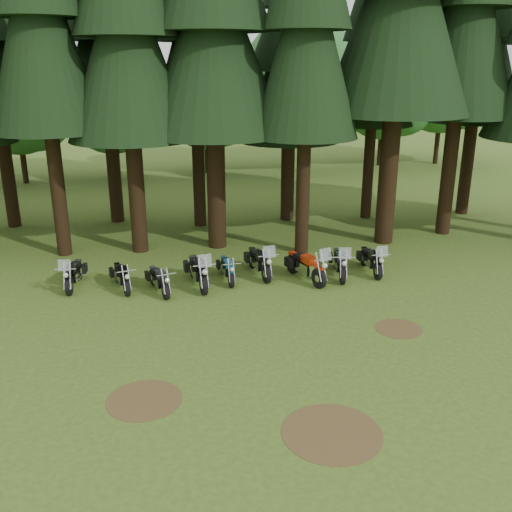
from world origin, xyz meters
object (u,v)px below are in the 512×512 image
at_px(motorcycle_3, 198,272).
at_px(motorcycle_7, 340,264).
at_px(motorcycle_6, 306,267).
at_px(motorcycle_8, 371,261).
at_px(motorcycle_1, 122,277).
at_px(motorcycle_0, 74,275).
at_px(motorcycle_5, 259,263).
at_px(motorcycle_2, 159,281).
at_px(motorcycle_4, 227,270).

xyz_separation_m(motorcycle_3, motorcycle_7, (5.25, 0.04, -0.03)).
bearing_deg(motorcycle_6, motorcycle_8, -11.01).
bearing_deg(motorcycle_6, motorcycle_1, 157.86).
bearing_deg(motorcycle_0, motorcycle_5, 5.82).
height_order(motorcycle_2, motorcycle_5, motorcycle_5).
xyz_separation_m(motorcycle_0, motorcycle_3, (4.34, -0.68, 0.06)).
relative_size(motorcycle_7, motorcycle_8, 1.07).
distance_m(motorcycle_6, motorcycle_7, 1.37).
xyz_separation_m(motorcycle_1, motorcycle_3, (2.66, -0.21, 0.09)).
distance_m(motorcycle_1, motorcycle_4, 3.75).
xyz_separation_m(motorcycle_1, motorcycle_7, (7.91, -0.17, 0.07)).
bearing_deg(motorcycle_4, motorcycle_5, 10.60).
bearing_deg(motorcycle_2, motorcycle_3, -2.50).
bearing_deg(motorcycle_3, motorcycle_5, 8.09).
height_order(motorcycle_5, motorcycle_6, motorcycle_6).
relative_size(motorcycle_1, motorcycle_3, 0.81).
bearing_deg(motorcycle_4, motorcycle_1, 178.64).
bearing_deg(motorcycle_6, motorcycle_3, 158.72).
bearing_deg(motorcycle_7, motorcycle_1, -170.75).
relative_size(motorcycle_4, motorcycle_8, 0.91).
bearing_deg(motorcycle_1, motorcycle_4, -12.45).
bearing_deg(motorcycle_6, motorcycle_0, 155.32).
relative_size(motorcycle_2, motorcycle_3, 0.80).
height_order(motorcycle_0, motorcycle_8, motorcycle_0).
xyz_separation_m(motorcycle_3, motorcycle_5, (2.33, 0.65, -0.02)).
bearing_deg(motorcycle_8, motorcycle_5, 175.22).
xyz_separation_m(motorcycle_7, motorcycle_8, (1.29, 0.15, -0.03)).
height_order(motorcycle_2, motorcycle_8, motorcycle_8).
bearing_deg(motorcycle_7, motorcycle_0, -173.30).
height_order(motorcycle_2, motorcycle_3, motorcycle_3).
bearing_deg(motorcycle_3, motorcycle_7, -7.12).
height_order(motorcycle_0, motorcycle_3, motorcycle_3).
bearing_deg(motorcycle_4, motorcycle_0, 173.11).
xyz_separation_m(motorcycle_1, motorcycle_2, (1.28, -0.54, -0.01)).
bearing_deg(motorcycle_3, motorcycle_2, -174.07).
relative_size(motorcycle_0, motorcycle_6, 0.90).
distance_m(motorcycle_0, motorcycle_1, 1.74).
bearing_deg(motorcycle_2, motorcycle_1, 141.00).
relative_size(motorcycle_2, motorcycle_4, 0.99).
height_order(motorcycle_5, motorcycle_8, motorcycle_5).
bearing_deg(motorcycle_5, motorcycle_4, -173.80).
xyz_separation_m(motorcycle_6, motorcycle_7, (1.35, 0.21, -0.03)).
xyz_separation_m(motorcycle_1, motorcycle_4, (3.75, 0.13, -0.01)).
bearing_deg(motorcycle_1, motorcycle_7, -15.70).
distance_m(motorcycle_3, motorcycle_8, 6.54).
relative_size(motorcycle_5, motorcycle_6, 0.98).
distance_m(motorcycle_5, motorcycle_7, 2.98).
bearing_deg(motorcycle_1, motorcycle_0, 150.05).
distance_m(motorcycle_1, motorcycle_2, 1.39).
bearing_deg(motorcycle_1, motorcycle_2, -37.45).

